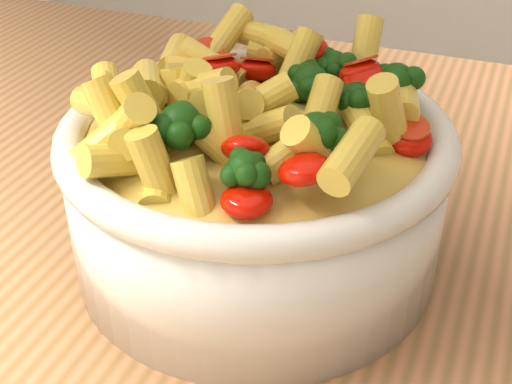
% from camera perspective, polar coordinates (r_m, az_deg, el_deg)
% --- Properties ---
extents(table, '(1.20, 0.80, 0.90)m').
position_cam_1_polar(table, '(0.59, -6.35, -10.47)').
color(table, '#B7764E').
rests_on(table, ground).
extents(serving_bowl, '(0.25, 0.25, 0.11)m').
position_cam_1_polar(serving_bowl, '(0.46, -0.00, 0.14)').
color(serving_bowl, silver).
rests_on(serving_bowl, table).
extents(pasta_salad, '(0.20, 0.20, 0.04)m').
position_cam_1_polar(pasta_salad, '(0.43, -0.00, 7.57)').
color(pasta_salad, '#F9D64E').
rests_on(pasta_salad, serving_bowl).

